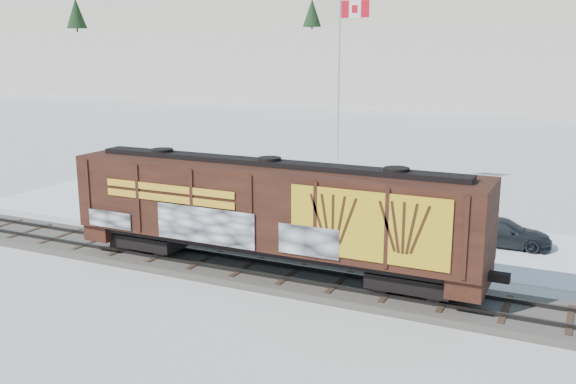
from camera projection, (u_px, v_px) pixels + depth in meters
The scene contains 9 objects.
ground at pixel (247, 273), 25.91m from camera, with size 500.00×500.00×0.00m, color white.
rail_track at pixel (247, 270), 25.88m from camera, with size 50.00×3.40×0.43m.
parking_strip at pixel (319, 228), 32.50m from camera, with size 40.00×8.00×0.03m, color white.
hillside at pixel (546, 24), 145.78m from camera, with size 360.00×110.00×93.00m.
hopper_railcar at pixel (270, 209), 24.84m from camera, with size 16.63×3.06×4.29m.
flagpole at pixel (340, 122), 39.88m from camera, with size 2.30×0.90×11.89m.
car_silver at pixel (223, 206), 33.77m from camera, with size 1.78×4.42×1.51m, color #A3A5AA.
car_white at pixel (384, 223), 30.54m from camera, with size 1.55×4.46×1.47m, color silver.
car_dark at pixel (502, 232), 29.38m from camera, with size 1.76×4.32×1.25m, color #202428.
Camera 1 is at (12.13, -21.43, 8.86)m, focal length 40.00 mm.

